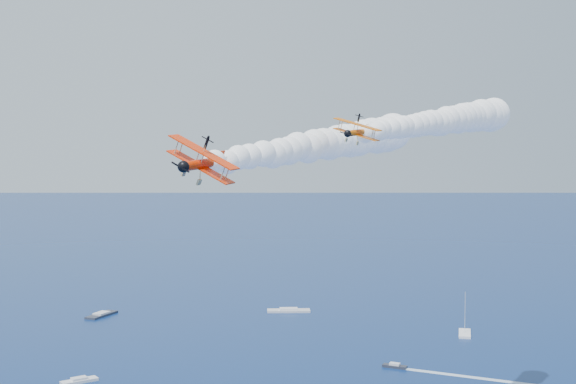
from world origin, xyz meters
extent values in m
cube|color=#292C37|center=(55.97, 103.82, 0.35)|extent=(6.11, 5.70, 0.70)
cube|color=white|center=(91.27, 131.18, 0.35)|extent=(8.42, 11.43, 0.70)
cube|color=silver|center=(48.35, 178.14, 0.35)|extent=(15.71, 8.22, 0.70)
cube|color=#2E323E|center=(-15.06, 189.13, 0.35)|extent=(11.61, 13.06, 0.70)
cube|color=white|center=(-23.46, 113.22, 0.35)|extent=(9.34, 5.62, 0.70)
cube|color=white|center=(72.66, 89.22, 0.03)|extent=(29.92, 26.53, 0.04)
camera|label=1|loc=(-25.22, -79.94, 57.16)|focal=48.30mm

